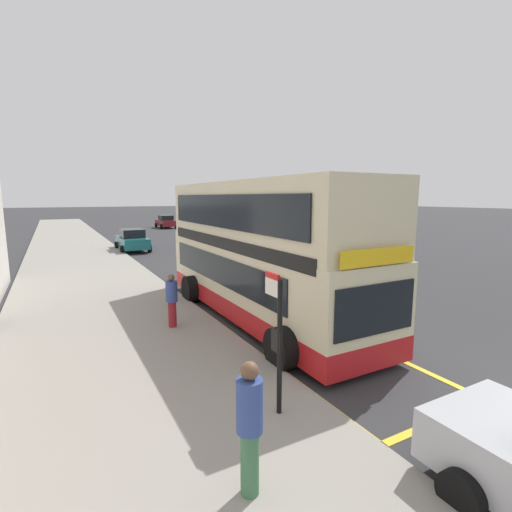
# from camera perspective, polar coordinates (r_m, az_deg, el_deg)

# --- Properties ---
(ground_plane) EXTENTS (260.00, 260.00, 0.00)m
(ground_plane) POSITION_cam_1_polar(r_m,az_deg,el_deg) (36.02, -15.08, 2.38)
(ground_plane) COLOR #333335
(pavement_near) EXTENTS (6.00, 76.00, 0.14)m
(pavement_near) POSITION_cam_1_polar(r_m,az_deg,el_deg) (35.07, -26.26, 1.70)
(pavement_near) COLOR gray
(pavement_near) RESTS_ON ground
(double_decker_bus) EXTENTS (3.26, 10.11, 4.40)m
(double_decker_bus) POSITION_cam_1_polar(r_m,az_deg,el_deg) (12.15, 0.48, 0.12)
(double_decker_bus) COLOR beige
(double_decker_bus) RESTS_ON ground
(bus_bay_markings) EXTENTS (3.01, 13.30, 0.01)m
(bus_bay_markings) POSITION_cam_1_polar(r_m,az_deg,el_deg) (12.53, 0.54, -9.30)
(bus_bay_markings) COLOR yellow
(bus_bay_markings) RESTS_ON ground
(bus_stop_sign) EXTENTS (0.09, 0.51, 2.48)m
(bus_stop_sign) POSITION_cam_1_polar(r_m,az_deg,el_deg) (6.65, 3.24, -11.29)
(bus_stop_sign) COLOR black
(bus_stop_sign) RESTS_ON pavement_near
(parked_car_maroon_far) EXTENTS (2.09, 4.20, 1.62)m
(parked_car_maroon_far) POSITION_cam_1_polar(r_m,az_deg,el_deg) (49.56, -13.53, 5.08)
(parked_car_maroon_far) COLOR maroon
(parked_car_maroon_far) RESTS_ON ground
(parked_car_teal_distant) EXTENTS (2.09, 4.20, 1.62)m
(parked_car_teal_distant) POSITION_cam_1_polar(r_m,az_deg,el_deg) (28.97, -18.26, 2.30)
(parked_car_teal_distant) COLOR #196066
(parked_car_teal_distant) RESTS_ON ground
(pedestrian_waiting_near_sign) EXTENTS (0.34, 0.34, 1.80)m
(pedestrian_waiting_near_sign) POSITION_cam_1_polar(r_m,az_deg,el_deg) (5.15, -0.98, -24.00)
(pedestrian_waiting_near_sign) COLOR #3F724C
(pedestrian_waiting_near_sign) RESTS_ON pavement_near
(pedestrian_further_back) EXTENTS (0.34, 0.34, 1.58)m
(pedestrian_further_back) POSITION_cam_1_polar(r_m,az_deg,el_deg) (11.32, -12.66, -6.32)
(pedestrian_further_back) COLOR maroon
(pedestrian_further_back) RESTS_ON pavement_near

